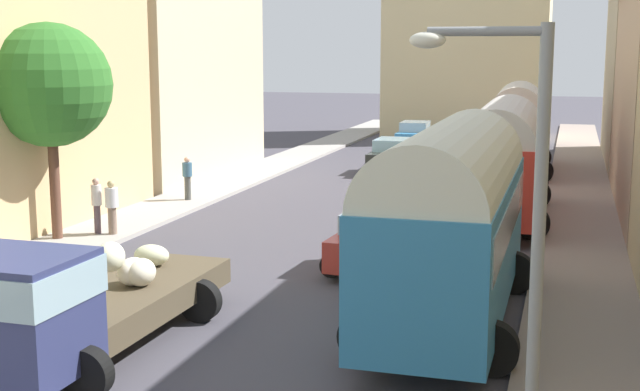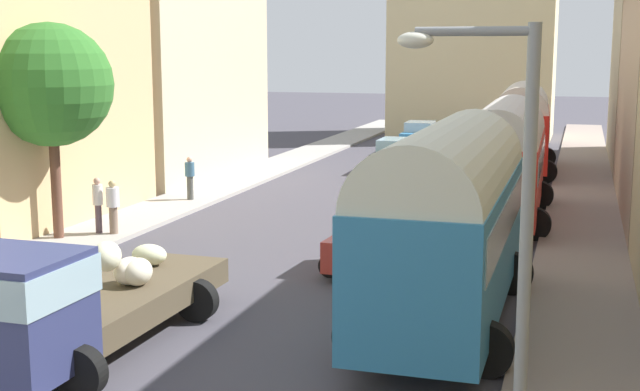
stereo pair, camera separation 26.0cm
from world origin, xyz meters
name	(u,v)px [view 2 (the right image)]	position (x,y,z in m)	size (l,w,h in m)	color
ground_plane	(388,199)	(0.00, 27.00, 0.00)	(154.00, 154.00, 0.00)	#434149
sidewalk_left	(217,188)	(-7.25, 27.00, 0.07)	(2.50, 70.00, 0.14)	#A09C96
sidewalk_right	(582,207)	(7.25, 27.00, 0.07)	(2.50, 70.00, 0.14)	gray
building_left_2	(22,81)	(-10.87, 19.42, 4.70)	(5.21, 9.27, 9.34)	tan
building_left_3	(161,26)	(-11.48, 30.61, 6.79)	(6.55, 11.60, 13.53)	beige
distant_church	(474,22)	(0.00, 52.14, 7.45)	(10.47, 6.32, 19.76)	beige
parked_bus_0	(447,214)	(4.49, 12.33, 2.37)	(3.34, 8.82, 4.28)	teal
parked_bus_1	(504,155)	(4.64, 23.89, 2.25)	(3.41, 8.83, 4.07)	red
parked_bus_2	(522,124)	(4.43, 35.35, 2.32)	(3.49, 8.15, 4.19)	red
cargo_truck_0	(66,301)	(-1.75, 7.82, 1.25)	(3.09, 7.34, 2.46)	navy
car_0	(395,156)	(-1.23, 34.06, 0.80)	(2.24, 4.02, 1.61)	#272A25
car_1	(420,135)	(-1.97, 44.27, 0.79)	(2.42, 4.04, 1.57)	#388ACA
car_2	(373,239)	(1.94, 16.39, 0.79)	(2.28, 4.01, 1.57)	#B63429
car_3	(440,185)	(2.17, 25.98, 0.79)	(2.32, 3.75, 1.57)	silver
car_4	(480,139)	(1.69, 42.96, 0.81)	(2.43, 4.38, 1.62)	#B1351F
pedestrian_0	(190,177)	(-6.97, 23.89, 1.01)	(0.39, 0.39, 1.77)	#4B4D4A
pedestrian_2	(113,205)	(-6.59, 17.68, 1.02)	(0.54, 0.54, 1.81)	#816858
pedestrian_3	(98,203)	(-7.08, 17.62, 1.08)	(0.40, 0.40, 1.87)	#55444B
streetlamp_near	(507,228)	(6.27, 5.09, 3.65)	(1.69, 0.28, 6.08)	gray
roadside_tree_2	(51,85)	(-7.90, 16.69, 4.71)	(3.65, 3.65, 6.55)	brown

